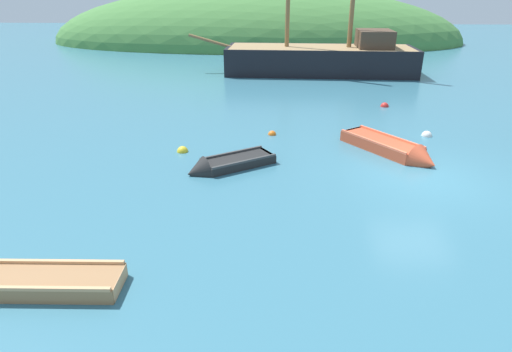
{
  "coord_description": "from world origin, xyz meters",
  "views": [
    {
      "loc": [
        -4.64,
        -12.32,
        5.44
      ],
      "look_at": [
        -5.17,
        -0.54,
        0.16
      ],
      "focal_mm": 29.75,
      "sensor_mm": 36.0,
      "label": 1
    }
  ],
  "objects_px": {
    "buoy_red": "(384,107)",
    "sailing_ship": "(322,63)",
    "buoy_yellow": "(183,152)",
    "buoy_orange": "(272,135)",
    "rowboat_near_dock": "(225,166)",
    "buoy_white": "(427,136)",
    "rowboat_center": "(393,150)",
    "rowboat_outer_left": "(26,284)"
  },
  "relations": [
    {
      "from": "buoy_red",
      "to": "sailing_ship",
      "type": "bearing_deg",
      "value": 104.83
    },
    {
      "from": "buoy_yellow",
      "to": "buoy_orange",
      "type": "relative_size",
      "value": 1.23
    },
    {
      "from": "rowboat_near_dock",
      "to": "buoy_yellow",
      "type": "bearing_deg",
      "value": -74.06
    },
    {
      "from": "sailing_ship",
      "to": "buoy_yellow",
      "type": "height_order",
      "value": "sailing_ship"
    },
    {
      "from": "sailing_ship",
      "to": "buoy_yellow",
      "type": "xyz_separation_m",
      "value": [
        -6.44,
        -15.4,
        -0.69
      ]
    },
    {
      "from": "buoy_white",
      "to": "buoy_yellow",
      "type": "bearing_deg",
      "value": -166.85
    },
    {
      "from": "rowboat_near_dock",
      "to": "rowboat_center",
      "type": "bearing_deg",
      "value": 162.0
    },
    {
      "from": "rowboat_outer_left",
      "to": "buoy_orange",
      "type": "bearing_deg",
      "value": -117.63
    },
    {
      "from": "buoy_yellow",
      "to": "buoy_red",
      "type": "distance_m",
      "value": 11.02
    },
    {
      "from": "rowboat_near_dock",
      "to": "buoy_red",
      "type": "height_order",
      "value": "rowboat_near_dock"
    },
    {
      "from": "rowboat_center",
      "to": "buoy_red",
      "type": "relative_size",
      "value": 9.16
    },
    {
      "from": "rowboat_center",
      "to": "buoy_orange",
      "type": "bearing_deg",
      "value": -150.56
    },
    {
      "from": "rowboat_center",
      "to": "rowboat_near_dock",
      "type": "height_order",
      "value": "rowboat_center"
    },
    {
      "from": "rowboat_outer_left",
      "to": "buoy_orange",
      "type": "xyz_separation_m",
      "value": [
        4.74,
        9.73,
        -0.1
      ]
    },
    {
      "from": "sailing_ship",
      "to": "buoy_red",
      "type": "bearing_deg",
      "value": 106.87
    },
    {
      "from": "rowboat_center",
      "to": "buoy_white",
      "type": "xyz_separation_m",
      "value": [
        1.85,
        2.07,
        -0.14
      ]
    },
    {
      "from": "rowboat_outer_left",
      "to": "buoy_white",
      "type": "height_order",
      "value": "rowboat_outer_left"
    },
    {
      "from": "rowboat_near_dock",
      "to": "buoy_red",
      "type": "distance_m",
      "value": 10.79
    },
    {
      "from": "buoy_yellow",
      "to": "rowboat_near_dock",
      "type": "bearing_deg",
      "value": -40.9
    },
    {
      "from": "buoy_red",
      "to": "rowboat_near_dock",
      "type": "bearing_deg",
      "value": -130.85
    },
    {
      "from": "rowboat_outer_left",
      "to": "sailing_ship",
      "type": "bearing_deg",
      "value": -110.74
    },
    {
      "from": "buoy_red",
      "to": "buoy_white",
      "type": "bearing_deg",
      "value": -82.11
    },
    {
      "from": "rowboat_center",
      "to": "buoy_orange",
      "type": "distance_m",
      "value": 4.74
    },
    {
      "from": "rowboat_center",
      "to": "rowboat_outer_left",
      "type": "xyz_separation_m",
      "value": [
        -9.05,
        -7.77,
        -0.04
      ]
    },
    {
      "from": "buoy_white",
      "to": "buoy_red",
      "type": "bearing_deg",
      "value": 97.89
    },
    {
      "from": "buoy_orange",
      "to": "buoy_red",
      "type": "bearing_deg",
      "value": 39.84
    },
    {
      "from": "rowboat_outer_left",
      "to": "buoy_red",
      "type": "distance_m",
      "value": 17.65
    },
    {
      "from": "sailing_ship",
      "to": "buoy_white",
      "type": "xyz_separation_m",
      "value": [
        2.93,
        -13.21,
        -0.69
      ]
    },
    {
      "from": "buoy_orange",
      "to": "buoy_red",
      "type": "height_order",
      "value": "buoy_red"
    },
    {
      "from": "buoy_white",
      "to": "buoy_orange",
      "type": "bearing_deg",
      "value": -178.94
    },
    {
      "from": "sailing_ship",
      "to": "rowboat_outer_left",
      "type": "xyz_separation_m",
      "value": [
        -7.97,
        -23.06,
        -0.59
      ]
    },
    {
      "from": "rowboat_center",
      "to": "buoy_red",
      "type": "distance_m",
      "value": 6.7
    },
    {
      "from": "buoy_orange",
      "to": "buoy_white",
      "type": "distance_m",
      "value": 6.16
    },
    {
      "from": "rowboat_near_dock",
      "to": "rowboat_outer_left",
      "type": "xyz_separation_m",
      "value": [
        -3.22,
        -6.19,
        0.02
      ]
    },
    {
      "from": "buoy_red",
      "to": "buoy_white",
      "type": "height_order",
      "value": "buoy_white"
    },
    {
      "from": "rowboat_outer_left",
      "to": "buoy_white",
      "type": "distance_m",
      "value": 14.69
    },
    {
      "from": "rowboat_outer_left",
      "to": "buoy_red",
      "type": "height_order",
      "value": "rowboat_outer_left"
    },
    {
      "from": "rowboat_outer_left",
      "to": "buoy_red",
      "type": "relative_size",
      "value": 8.49
    },
    {
      "from": "sailing_ship",
      "to": "buoy_red",
      "type": "height_order",
      "value": "sailing_ship"
    },
    {
      "from": "rowboat_center",
      "to": "rowboat_outer_left",
      "type": "relative_size",
      "value": 1.08
    },
    {
      "from": "sailing_ship",
      "to": "rowboat_center",
      "type": "xyz_separation_m",
      "value": [
        1.08,
        -15.29,
        -0.55
      ]
    },
    {
      "from": "buoy_yellow",
      "to": "rowboat_outer_left",
      "type": "bearing_deg",
      "value": -101.3
    }
  ]
}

